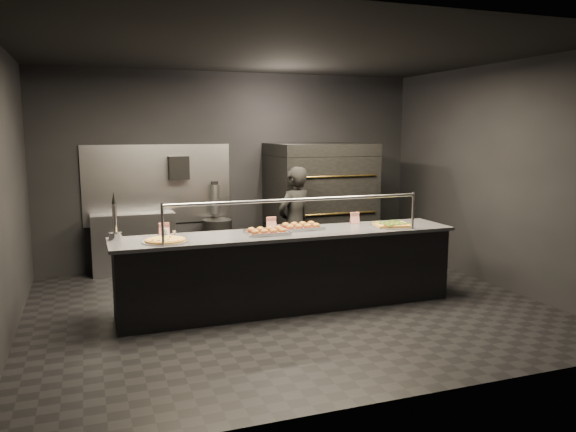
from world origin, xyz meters
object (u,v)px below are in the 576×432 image
at_px(slider_tray_a, 267,231).
at_px(worker, 294,224).
at_px(fire_extinguisher, 215,199).
at_px(round_pizza, 165,240).
at_px(square_pizza, 392,225).
at_px(slider_tray_b, 301,226).
at_px(prep_shelf, 134,243).
at_px(trash_bin, 218,244).
at_px(service_counter, 289,270).
at_px(beer_tap, 115,226).
at_px(towel_dispenser, 179,168).
at_px(pizza_oven, 319,204).

xyz_separation_m(slider_tray_a, worker, (0.77, 1.16, -0.14)).
bearing_deg(fire_extinguisher, round_pizza, -113.83).
bearing_deg(fire_extinguisher, square_pizza, -55.29).
bearing_deg(slider_tray_b, fire_extinguisher, 104.03).
height_order(prep_shelf, slider_tray_b, slider_tray_b).
xyz_separation_m(round_pizza, trash_bin, (1.09, 2.31, -0.56)).
relative_size(service_counter, beer_tap, 7.64).
distance_m(slider_tray_a, worker, 1.40).
distance_m(slider_tray_a, square_pizza, 1.63).
height_order(service_counter, towel_dispenser, towel_dispenser).
xyz_separation_m(prep_shelf, beer_tap, (-0.35, -2.12, 0.62)).
relative_size(beer_tap, square_pizza, 1.01).
bearing_deg(pizza_oven, round_pizza, -143.09).
height_order(towel_dispenser, beer_tap, towel_dispenser).
distance_m(pizza_oven, round_pizza, 3.31).
bearing_deg(square_pizza, towel_dispenser, 132.62).
xyz_separation_m(slider_tray_a, trash_bin, (-0.09, 2.25, -0.57)).
bearing_deg(slider_tray_b, round_pizza, -171.77).
bearing_deg(service_counter, round_pizza, -176.45).
relative_size(towel_dispenser, fire_extinguisher, 0.69).
bearing_deg(fire_extinguisher, trash_bin, -94.23).
distance_m(pizza_oven, trash_bin, 1.70).
height_order(prep_shelf, round_pizza, round_pizza).
bearing_deg(trash_bin, worker, -51.71).
distance_m(trash_bin, worker, 1.45).
height_order(towel_dispenser, fire_extinguisher, towel_dispenser).
bearing_deg(towel_dispenser, slider_tray_b, -63.60).
relative_size(pizza_oven, beer_tap, 3.56).
bearing_deg(square_pizza, prep_shelf, 141.14).
distance_m(beer_tap, round_pizza, 0.59).
bearing_deg(slider_tray_a, pizza_oven, 52.51).
bearing_deg(beer_tap, service_counter, -5.84).
height_order(prep_shelf, beer_tap, beer_tap).
xyz_separation_m(beer_tap, worker, (2.45, 0.93, -0.27)).
xyz_separation_m(fire_extinguisher, worker, (0.85, -1.27, -0.25)).
xyz_separation_m(fire_extinguisher, beer_tap, (-1.60, -2.20, 0.01)).
distance_m(fire_extinguisher, slider_tray_a, 2.43).
distance_m(service_counter, prep_shelf, 2.82).
bearing_deg(square_pizza, fire_extinguisher, 124.71).
distance_m(prep_shelf, fire_extinguisher, 1.39).
bearing_deg(worker, slider_tray_a, 29.29).
bearing_deg(fire_extinguisher, slider_tray_a, -88.31).
distance_m(service_counter, worker, 1.28).
distance_m(prep_shelf, round_pizza, 2.46).
height_order(service_counter, beer_tap, beer_tap).
bearing_deg(pizza_oven, slider_tray_a, -127.49).
height_order(pizza_oven, fire_extinguisher, pizza_oven).
bearing_deg(towel_dispenser, round_pizza, -102.50).
bearing_deg(round_pizza, service_counter, 3.55).
height_order(prep_shelf, fire_extinguisher, fire_extinguisher).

